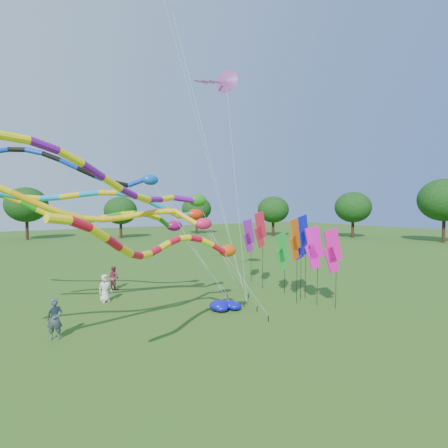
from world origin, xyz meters
TOP-DOWN VIEW (x-y plane):
  - ground at (0.00, 0.00)m, footprint 160.00×160.00m
  - tree_ring at (-6.39, -1.48)m, footprint 119.54×117.56m
  - tube_kite_red at (-3.35, 0.52)m, footprint 11.00×5.60m
  - tube_kite_orange at (-5.88, 2.11)m, footprint 14.52×1.23m
  - tube_kite_purple at (-5.56, 1.36)m, footprint 15.11×5.00m
  - tube_kite_blue at (-6.29, 7.67)m, footprint 13.84×7.07m
  - tube_kite_cyan at (-4.21, 6.06)m, footprint 15.33×1.76m
  - tube_kite_green at (-3.94, 7.30)m, footprint 12.85×2.02m
  - delta_kite_high_c at (2.85, 6.60)m, footprint 3.17×3.57m
  - banner_pole_blue_b at (6.43, 3.52)m, footprint 1.16×0.27m
  - banner_pole_green at (6.25, 5.19)m, footprint 1.16×0.19m
  - banner_pole_red at (6.11, 7.23)m, footprint 1.16×0.22m
  - banner_pole_blue_a at (6.03, 3.58)m, footprint 1.16×0.18m
  - banner_pole_violet at (6.83, 9.44)m, footprint 1.16×0.22m
  - banner_pole_orange at (5.20, 2.98)m, footprint 1.14×0.39m
  - banner_pole_magenta_b at (5.96, 2.26)m, footprint 1.09×0.54m
  - banner_pole_magenta_a at (6.27, 1.18)m, footprint 1.12×0.47m
  - blue_nylon_heap at (1.08, 4.60)m, footprint 1.43×1.36m
  - person_a at (-3.74, 9.69)m, footprint 0.89×0.67m
  - person_b at (-7.34, 4.66)m, footprint 0.76×0.65m
  - person_c at (-2.29, 12.66)m, footprint 0.90×0.98m

SIDE VIEW (x-z plane):
  - ground at x=0.00m, z-range 0.00..0.00m
  - blue_nylon_heap at x=1.08m, z-range -0.03..0.49m
  - person_c at x=-2.29m, z-range 0.00..1.62m
  - person_a at x=-3.74m, z-range 0.00..1.65m
  - person_b at x=-7.34m, z-range 0.00..1.78m
  - banner_pole_green at x=6.25m, z-range 0.75..4.76m
  - banner_pole_magenta_a at x=6.27m, z-range 0.99..5.50m
  - banner_pole_magenta_b at x=5.96m, z-range 1.03..5.63m
  - banner_pole_violet at x=6.83m, z-range 1.11..5.85m
  - banner_pole_blue_a at x=6.03m, z-range 1.22..6.20m
  - banner_pole_orange at x=5.20m, z-range 1.26..6.31m
  - banner_pole_blue_b at x=6.43m, z-range 1.33..6.52m
  - banner_pole_red at x=6.11m, z-range 1.40..6.74m
  - tube_kite_red at x=-3.35m, z-range 1.14..7.21m
  - tube_kite_green at x=-3.94m, z-range 1.60..8.67m
  - tree_ring at x=-6.39m, z-range 0.70..10.37m
  - tube_kite_orange at x=-5.88m, z-range 1.86..9.37m
  - tube_kite_cyan at x=-4.21m, z-range 1.93..9.90m
  - tube_kite_purple at x=-5.56m, z-range 2.42..10.87m
  - tube_kite_blue at x=-6.29m, z-range 3.06..12.27m
  - delta_kite_high_c at x=2.85m, z-range 6.23..20.31m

